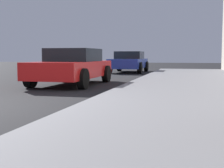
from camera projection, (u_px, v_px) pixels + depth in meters
sidewalk at (189, 113)px, 5.30m from camera, size 4.00×32.00×0.15m
car_red at (72, 66)px, 11.18m from camera, size 1.99×4.23×1.27m
car_blue at (129, 62)px, 19.40m from camera, size 1.99×4.00×1.27m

